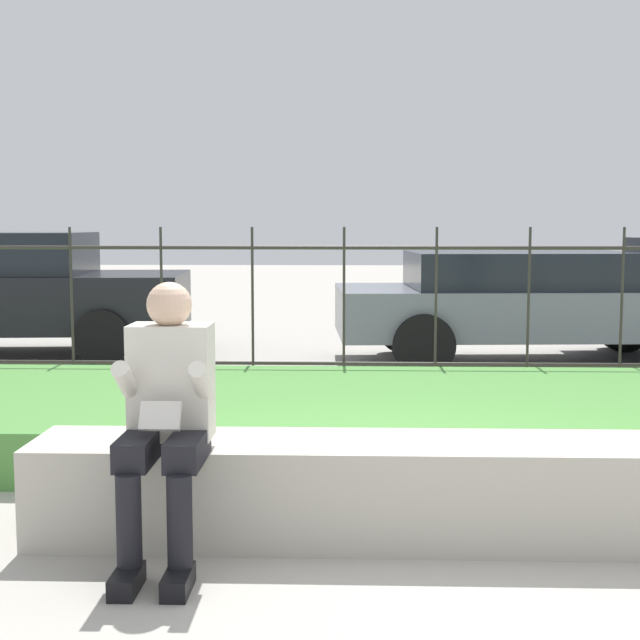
% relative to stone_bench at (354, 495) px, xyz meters
% --- Properties ---
extents(ground_plane, '(60.00, 60.00, 0.00)m').
position_rel_stone_bench_xyz_m(ground_plane, '(0.34, 0.00, -0.22)').
color(ground_plane, '#A8A399').
extents(stone_bench, '(3.20, 0.57, 0.49)m').
position_rel_stone_bench_xyz_m(stone_bench, '(0.00, 0.00, 0.00)').
color(stone_bench, '#B7B2A3').
rests_on(stone_bench, ground_plane).
extents(person_seated_reader, '(0.42, 0.73, 1.29)m').
position_rel_stone_bench_xyz_m(person_seated_reader, '(-0.86, -0.32, 0.49)').
color(person_seated_reader, black).
rests_on(person_seated_reader, ground_plane).
extents(grass_berm, '(10.23, 2.56, 0.35)m').
position_rel_stone_bench_xyz_m(grass_berm, '(0.34, 1.98, -0.05)').
color(grass_berm, '#4C893D').
rests_on(grass_berm, ground_plane).
extents(iron_fence, '(8.23, 0.03, 1.54)m').
position_rel_stone_bench_xyz_m(iron_fence, '(0.34, 3.65, 0.59)').
color(iron_fence, '#332D28').
rests_on(iron_fence, ground_plane).
extents(car_parked_center, '(4.49, 2.10, 1.26)m').
position_rel_stone_bench_xyz_m(car_parked_center, '(2.00, 5.73, 0.47)').
color(car_parked_center, slate).
rests_on(car_parked_center, ground_plane).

